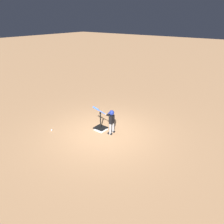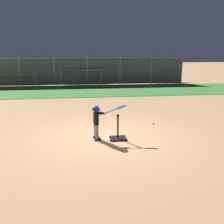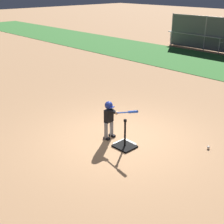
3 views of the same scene
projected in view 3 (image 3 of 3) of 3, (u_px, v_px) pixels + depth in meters
name	position (u px, v px, depth m)	size (l,w,h in m)	color
ground_plane	(121.00, 138.00, 8.24)	(90.00, 90.00, 0.00)	#AD7F56
home_plate	(125.00, 144.00, 7.94)	(0.44, 0.44, 0.02)	white
batting_tee	(125.00, 144.00, 7.78)	(0.50, 0.45, 0.75)	black
batter_child	(110.00, 116.00, 8.01)	(1.01, 0.33, 1.03)	gray
baseball	(208.00, 147.00, 7.71)	(0.07, 0.07, 0.07)	white
bleachers_far_left	(200.00, 40.00, 20.01)	(4.08, 1.85, 0.90)	#ADAFB7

